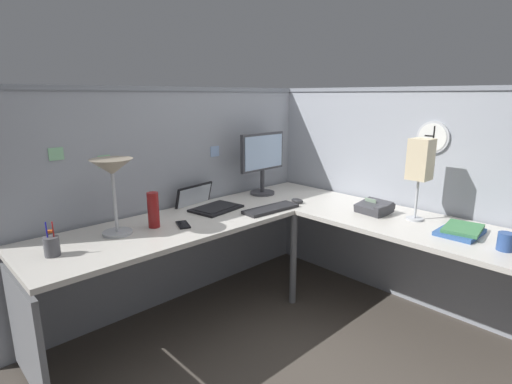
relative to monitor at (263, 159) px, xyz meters
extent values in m
plane|color=#4C443D|center=(-0.31, -0.64, -1.02)|extent=(6.80, 6.80, 0.00)
cube|color=#999EA8|center=(-0.67, 0.23, -0.25)|extent=(2.57, 0.10, 1.55)
cube|color=gray|center=(-0.67, 0.23, 0.54)|extent=(2.57, 0.12, 0.03)
cube|color=#999EA8|center=(0.56, -0.90, -0.25)|extent=(0.10, 2.37, 1.55)
cube|color=gray|center=(0.56, -0.90, 0.54)|extent=(0.12, 2.37, 0.03)
cube|color=beige|center=(-0.68, -0.17, -0.31)|extent=(2.35, 0.66, 0.03)
cube|color=beige|center=(0.16, -1.24, -0.31)|extent=(0.66, 1.49, 0.03)
cylinder|color=slate|center=(-0.15, -0.48, -0.67)|extent=(0.05, 0.05, 0.70)
cube|color=slate|center=(-1.84, -0.17, -0.67)|extent=(0.03, 0.58, 0.60)
cylinder|color=#38383D|center=(0.00, 0.00, -0.28)|extent=(0.20, 0.20, 0.02)
cylinder|color=#38383D|center=(0.00, 0.00, -0.18)|extent=(0.04, 0.04, 0.20)
cube|color=#38383D|center=(0.00, 0.00, 0.06)|extent=(0.46, 0.05, 0.30)
cube|color=#99B2D1|center=(0.00, -0.02, 0.06)|extent=(0.42, 0.02, 0.26)
cube|color=black|center=(-0.56, -0.09, -0.29)|extent=(0.37, 0.29, 0.02)
cube|color=black|center=(-0.56, -0.09, -0.28)|extent=(0.32, 0.22, 0.00)
cube|color=black|center=(-0.59, 0.13, -0.25)|extent=(0.35, 0.12, 0.22)
cube|color=silver|center=(-0.59, 0.12, -0.25)|extent=(0.31, 0.10, 0.18)
cube|color=#232326|center=(-0.29, -0.38, -0.28)|extent=(0.44, 0.16, 0.02)
ellipsoid|color=#232326|center=(0.00, -0.38, -0.28)|extent=(0.06, 0.10, 0.03)
cylinder|color=#B7BABF|center=(-1.29, -0.09, -0.29)|extent=(0.17, 0.17, 0.02)
cylinder|color=#B7BABF|center=(-1.29, -0.09, -0.09)|extent=(0.02, 0.02, 0.38)
cone|color=gray|center=(-1.29, -0.09, 0.11)|extent=(0.24, 0.24, 0.09)
cylinder|color=#4C4C51|center=(-1.67, -0.18, -0.24)|extent=(0.08, 0.08, 0.10)
cylinder|color=#1E1EB2|center=(-1.68, -0.17, -0.18)|extent=(0.01, 0.01, 0.13)
cylinder|color=#B21E1E|center=(-1.65, -0.18, -0.18)|extent=(0.01, 0.01, 0.13)
cylinder|color=#D8591E|center=(-1.66, -0.16, -0.17)|extent=(0.03, 0.03, 0.01)
cube|color=black|center=(-0.92, -0.23, -0.29)|extent=(0.12, 0.16, 0.01)
cylinder|color=maroon|center=(-1.07, -0.13, -0.18)|extent=(0.07, 0.07, 0.22)
cube|color=#38383D|center=(0.18, -0.91, -0.26)|extent=(0.21, 0.22, 0.10)
cube|color=#8CA58C|center=(0.18, -0.88, -0.22)|extent=(0.02, 0.09, 0.04)
cube|color=#38383D|center=(0.17, -1.00, -0.24)|extent=(0.19, 0.06, 0.04)
cube|color=#335999|center=(0.17, -1.48, -0.28)|extent=(0.28, 0.21, 0.02)
cube|color=#3F7F4C|center=(0.18, -1.49, -0.26)|extent=(0.29, 0.23, 0.02)
cylinder|color=#B7BABF|center=(0.24, -1.18, -0.29)|extent=(0.11, 0.11, 0.01)
cylinder|color=#B7BABF|center=(0.24, -1.18, -0.15)|extent=(0.02, 0.02, 0.27)
cube|color=beige|center=(0.24, -1.18, 0.11)|extent=(0.13, 0.13, 0.26)
cylinder|color=#2D4C8C|center=(0.07, -1.74, -0.25)|extent=(0.08, 0.08, 0.10)
cylinder|color=#B7BABF|center=(0.51, -1.13, 0.22)|extent=(0.03, 0.22, 0.22)
cylinder|color=white|center=(0.49, -1.13, 0.22)|extent=(0.00, 0.19, 0.19)
cube|color=black|center=(0.49, -1.11, 0.23)|extent=(0.00, 0.06, 0.01)
cube|color=black|center=(0.49, -1.14, 0.26)|extent=(0.00, 0.01, 0.08)
cube|color=#8CCC99|center=(-1.21, 0.18, 0.10)|extent=(0.08, 0.00, 0.07)
cube|color=#99B7E5|center=(-0.34, 0.18, 0.08)|extent=(0.08, 0.00, 0.08)
cube|color=#8CCC99|center=(-1.49, 0.18, 0.17)|extent=(0.08, 0.00, 0.07)
camera|label=1|loc=(-2.21, -2.24, 0.50)|focal=27.62mm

